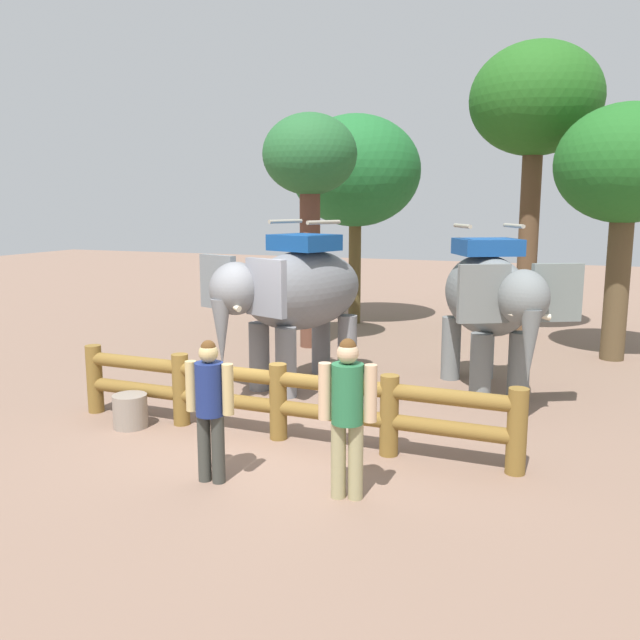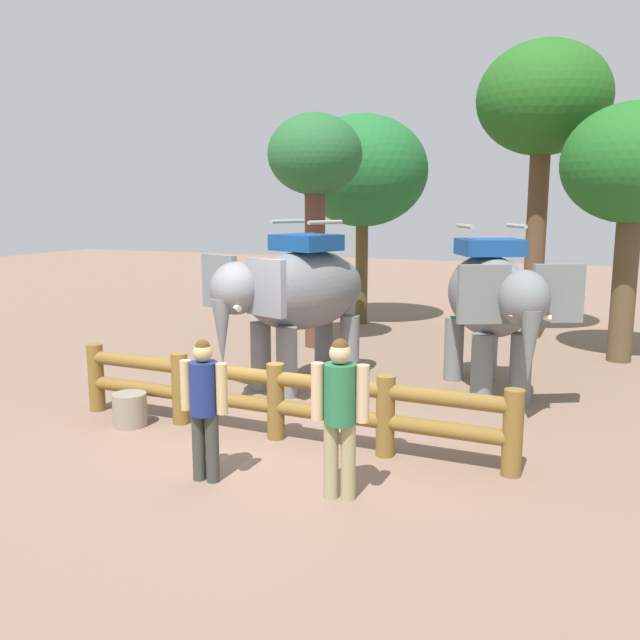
% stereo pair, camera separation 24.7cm
% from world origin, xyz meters
% --- Properties ---
extents(ground_plane, '(60.00, 60.00, 0.00)m').
position_xyz_m(ground_plane, '(0.00, 0.00, 0.00)').
color(ground_plane, '#816454').
extents(log_fence, '(6.52, 0.36, 1.05)m').
position_xyz_m(log_fence, '(-0.00, 0.09, 0.60)').
color(log_fence, brown).
rests_on(log_fence, ground).
extents(elephant_near_left, '(2.46, 3.47, 2.91)m').
position_xyz_m(elephant_near_left, '(-0.84, 2.63, 1.63)').
color(elephant_near_left, slate).
rests_on(elephant_near_left, ground).
extents(elephant_center, '(2.65, 3.34, 2.85)m').
position_xyz_m(elephant_center, '(2.35, 3.40, 1.60)').
color(elephant_center, slate).
rests_on(elephant_center, ground).
extents(tourist_woman_in_black, '(0.59, 0.34, 1.67)m').
position_xyz_m(tourist_woman_in_black, '(-0.12, -1.49, 0.97)').
color(tourist_woman_in_black, '#373933').
rests_on(tourist_woman_in_black, ground).
extents(tourist_man_in_blue, '(0.62, 0.41, 1.78)m').
position_xyz_m(tourist_man_in_blue, '(1.49, -1.34, 1.03)').
color(tourist_man_in_blue, '#9A9266').
rests_on(tourist_man_in_blue, ground).
extents(tree_far_left, '(2.05, 2.05, 5.11)m').
position_xyz_m(tree_far_left, '(-1.87, 5.82, 4.02)').
color(tree_far_left, brown).
rests_on(tree_far_left, ground).
extents(tree_back_center, '(3.39, 3.39, 5.47)m').
position_xyz_m(tree_back_center, '(-1.90, 9.04, 4.00)').
color(tree_back_center, brown).
rests_on(tree_back_center, ground).
extents(tree_far_right, '(2.76, 2.76, 5.14)m').
position_xyz_m(tree_far_right, '(4.44, 6.92, 3.88)').
color(tree_far_right, brown).
rests_on(tree_far_right, ground).
extents(tree_deep_back, '(3.02, 3.02, 6.85)m').
position_xyz_m(tree_deep_back, '(2.52, 8.86, 5.43)').
color(tree_deep_back, brown).
rests_on(tree_deep_back, ground).
extents(feed_bucket, '(0.49, 0.49, 0.48)m').
position_xyz_m(feed_bucket, '(-2.19, -0.25, 0.24)').
color(feed_bucket, gray).
rests_on(feed_bucket, ground).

